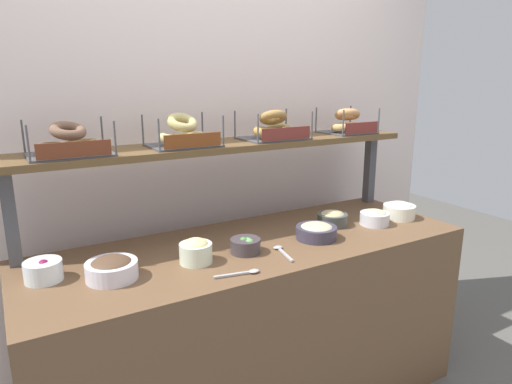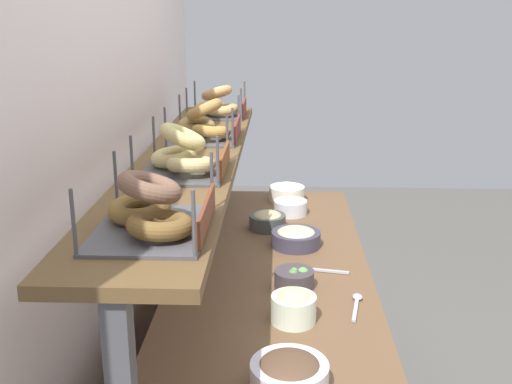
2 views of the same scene
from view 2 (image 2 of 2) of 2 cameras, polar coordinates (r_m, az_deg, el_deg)
The scene contains 17 objects.
back_wall at distance 2.10m, azimuth -13.72°, elevation 1.35°, with size 3.23×0.06×2.40m, color white.
deli_counter at distance 2.35m, azimuth 1.34°, elevation -17.30°, with size 2.03×0.70×0.85m, color brown.
shelf_riser_right at distance 2.99m, azimuth -3.46°, elevation 3.44°, with size 0.05×0.05×0.40m, color #4C4C51.
upper_shelf at distance 2.02m, azimuth -6.19°, elevation 3.07°, with size 1.99×0.32×0.03m, color brown.
bowl_scallion_spread at distance 2.75m, azimuth 3.25°, elevation -1.28°, with size 0.15×0.15×0.08m.
bowl_egg_salad at distance 1.83m, azimuth 3.53°, elevation -10.56°, with size 0.13×0.13×0.10m.
bowl_veggie_mix at distance 2.04m, azimuth 3.62°, elevation -8.07°, with size 0.13×0.13×0.07m.
bowl_tuna_salad at distance 2.38m, azimuth 3.75°, elevation -4.23°, with size 0.19×0.19×0.07m.
bowl_hummus at distance 2.56m, azimuth 1.07°, elevation -2.63°, with size 0.15×0.15×0.08m.
bowl_chocolate_spread at distance 1.55m, azimuth 3.13°, elevation -16.53°, with size 0.19×0.19×0.09m.
bowl_cream_cheese at distance 2.93m, azimuth 2.90°, elevation 0.01°, with size 0.17×0.17×0.09m.
serving_spoon_near_plate at distance 1.97m, azimuth 9.38°, elevation -10.15°, with size 0.18×0.05×0.01m.
serving_spoon_by_edge at distance 2.18m, azimuth 5.52°, elevation -7.20°, with size 0.06×0.17×0.01m.
bagel_basket_cinnamon_raisin at distance 1.33m, azimuth -9.66°, elevation -1.80°, with size 0.32×0.26×0.14m.
bagel_basket_plain at distance 1.78m, azimuth -6.69°, elevation 3.33°, with size 0.31×0.25×0.15m.
bagel_basket_everything at distance 2.25m, azimuth -4.75°, elevation 6.22°, with size 0.32×0.25×0.16m.
bagel_basket_sesame at distance 2.73m, azimuth -3.61°, elevation 8.07°, with size 0.27×0.25×0.15m.
Camera 2 is at (-1.94, -0.02, 1.74)m, focal length 42.83 mm.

